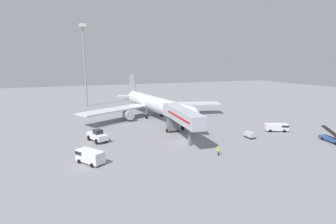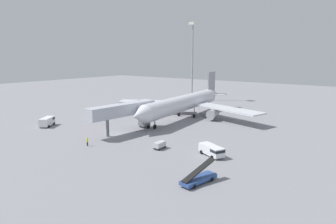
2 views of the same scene
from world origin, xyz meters
name	(u,v)px [view 1 (image 1 of 2)]	position (x,y,z in m)	size (l,w,h in m)	color
ground_plane	(183,142)	(0.00, 0.00, 0.00)	(300.00, 300.00, 0.00)	gray
airplane_at_gate	(155,104)	(2.54, 25.18, 4.29)	(45.72, 49.04, 12.35)	silver
jet_bridge	(181,116)	(0.75, 2.61, 5.08)	(4.68, 18.30, 6.85)	#B2B7C1
pushback_tug	(97,136)	(-16.67, 7.28, 1.22)	(3.99, 6.07, 2.63)	white
belt_loader_truck	(332,139)	(29.27, -12.03, 0.75)	(2.95, 6.23, 2.97)	#2D4C8E
service_van_outer_left	(277,127)	(25.16, -0.57, 1.09)	(5.72, 4.14, 1.87)	white
service_van_near_left	(90,156)	(-19.53, -5.03, 1.27)	(4.61, 5.38, 2.23)	white
baggage_cart_mid_center	(250,135)	(15.10, -2.89, 0.76)	(1.30, 2.53, 1.36)	#38383D
ground_crew_worker_foreground	(219,151)	(2.45, -10.01, 0.93)	(0.43, 0.43, 1.76)	#1E2333
safety_cone_alpha	(257,126)	(23.71, 4.66, 0.25)	(0.32, 0.32, 0.50)	black
apron_light_mast	(84,52)	(-14.41, 55.53, 20.51)	(2.40, 2.40, 30.33)	#93969B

